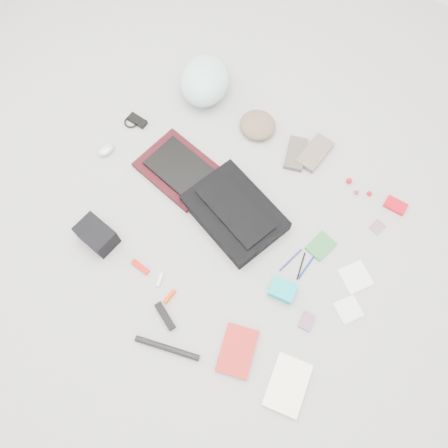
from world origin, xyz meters
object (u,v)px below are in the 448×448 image
Objects in this scene: bike_helmet at (205,80)px; accordion_wallet at (283,290)px; messenger_bag at (235,213)px; laptop at (179,167)px; camera_bag at (97,235)px; book_red at (237,351)px.

accordion_wallet is at bearing -59.29° from bike_helmet.
laptop is at bearing -171.45° from messenger_bag.
messenger_bag is 0.38m from laptop.
laptop is 0.52m from bike_helmet.
book_red is (0.84, -0.06, -0.05)m from camera_bag.
messenger_bag is 0.44m from accordion_wallet.
camera_bag is 0.90m from accordion_wallet.
book_red is at bearing -38.95° from messenger_bag.
laptop is 0.53m from camera_bag.
laptop is 0.91× the size of bike_helmet.
accordion_wallet is at bearing 23.42° from camera_bag.
bike_helmet is (-0.55, 0.53, 0.06)m from messenger_bag.
laptop is at bearing 124.26° from book_red.
laptop is 2.69× the size of accordion_wallet.
messenger_bag reaches higher than book_red.
accordion_wallet is (0.02, 0.34, 0.02)m from book_red.
camera_bag is 0.84m from book_red.
accordion_wallet reaches higher than laptop.
accordion_wallet is (0.94, -0.73, -0.07)m from bike_helmet.
camera_bag is at bearing -171.57° from accordion_wallet.
camera_bag reaches higher than accordion_wallet.
laptop is 1.40× the size of book_red.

